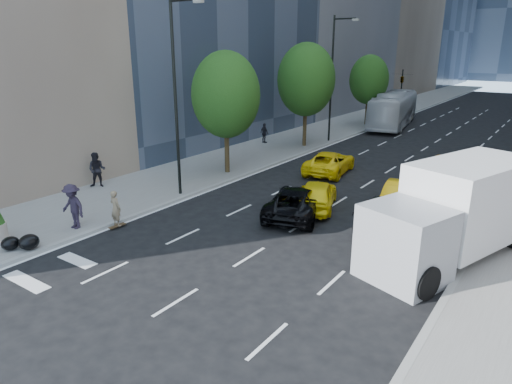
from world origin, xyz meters
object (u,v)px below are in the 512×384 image
Objects in this scene: box_truck at (454,212)px; black_sedan_lincoln at (296,201)px; black_sedan_mercedes at (386,212)px; skateboarder at (116,211)px; city_bus at (394,109)px.

black_sedan_lincoln is at bearing -166.41° from box_truck.
skateboarder is at bearing 28.39° from black_sedan_mercedes.
city_bus is (0.80, 34.06, 0.90)m from skateboarder.
box_truck is (12.11, -28.76, 0.15)m from city_bus.
city_bus is (-4.98, 28.09, 1.01)m from black_sedan_lincoln.
black_sedan_lincoln is at bearing -89.28° from city_bus.
skateboarder is 14.00m from box_truck.
box_truck is at bearing -76.49° from city_bus.
box_truck reaches higher than black_sedan_mercedes.
skateboarder reaches higher than black_sedan_mercedes.
box_truck reaches higher than black_sedan_lincoln.
box_truck is at bearing -155.48° from skateboarder.
black_sedan_lincoln is 0.41× the size of city_bus.
black_sedan_lincoln is 1.05× the size of black_sedan_mercedes.
black_sedan_lincoln is 4.14m from black_sedan_mercedes.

